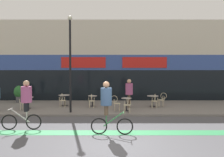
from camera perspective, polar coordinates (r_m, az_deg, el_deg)
ground_plane at (r=7.62m, az=1.10°, el=-17.00°), size 120.00×120.00×0.00m
sidewalk_slab at (r=14.65m, az=0.49°, el=-7.44°), size 40.00×5.50×0.12m
storefront_facade at (r=19.18m, az=0.34°, el=4.29°), size 40.00×4.06×6.48m
bike_lane_stripe at (r=9.00m, az=0.90°, el=-13.96°), size 36.00×0.70×0.01m
bistro_table_0 at (r=14.69m, az=-21.38°, el=-5.31°), size 0.73×0.73×0.71m
bistro_table_1 at (r=15.04m, az=-12.41°, el=-4.98°), size 0.79×0.79×0.73m
bistro_table_2 at (r=14.58m, az=-5.25°, el=-5.30°), size 0.61×0.61×0.70m
bistro_table_3 at (r=12.92m, az=3.65°, el=-6.11°), size 0.60×0.60×0.75m
bistro_table_4 at (r=14.68m, az=10.46°, el=-5.21°), size 0.74×0.74×0.71m
cafe_chair_0_near at (r=14.12m, az=-22.31°, el=-5.60°), size 0.40×0.58×0.90m
cafe_chair_1_near at (r=14.43m, az=-12.96°, el=-5.33°), size 0.43×0.59×0.90m
cafe_chair_2_near at (r=13.96m, az=-5.48°, el=-5.54°), size 0.40×0.57×0.90m
cafe_chair_3_near at (r=12.30m, az=3.88°, el=-6.57°), size 0.44×0.59×0.90m
cafe_chair_3_side at (r=12.89m, az=0.85°, el=-6.17°), size 0.58×0.41×0.90m
cafe_chair_4_near at (r=14.07m, az=10.93°, el=-5.50°), size 0.40×0.57×0.90m
cafe_chair_4_side at (r=14.81m, az=12.85°, el=-5.14°), size 0.59×0.42×0.90m
planter_pot at (r=17.55m, az=-23.20°, el=-3.51°), size 0.75×0.75×1.25m
lamp_post at (r=12.54m, az=-10.99°, el=5.49°), size 0.26×0.26×5.43m
cyclist_1 at (r=9.87m, az=-21.84°, el=-5.44°), size 1.67×0.50×2.08m
cyclist_2 at (r=8.51m, az=-1.31°, el=-6.50°), size 1.65×0.50×2.07m
pedestrian_near_end at (r=14.05m, az=4.38°, el=-3.18°), size 0.48×0.48×1.82m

